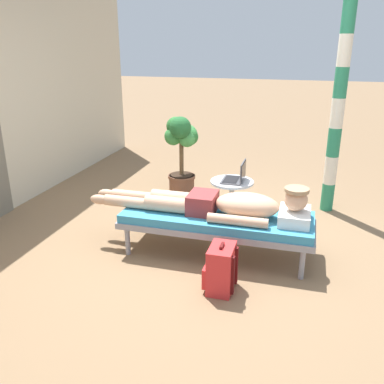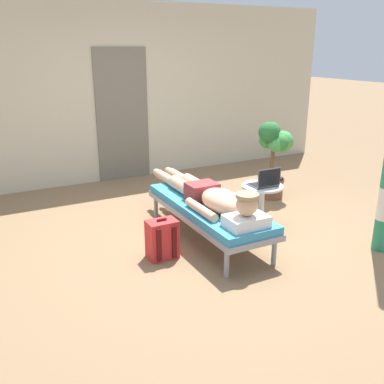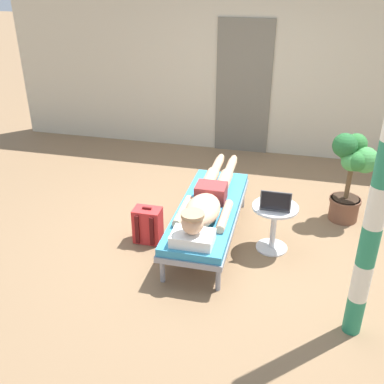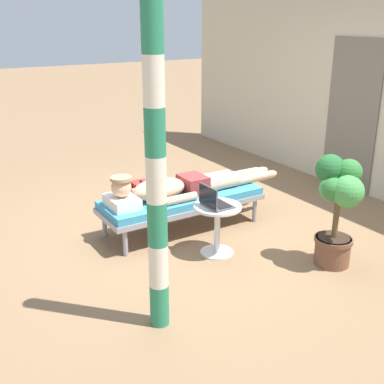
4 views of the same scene
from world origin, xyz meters
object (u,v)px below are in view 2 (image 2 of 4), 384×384
potted_plant (274,152)px  side_table (262,199)px  person_reclining (211,196)px  backpack (162,239)px  laptop (265,182)px  lounge_chair (208,210)px

potted_plant → side_table: bearing=-133.8°
person_reclining → backpack: bearing=-169.1°
side_table → laptop: laptop is taller
side_table → backpack: 1.37m
lounge_chair → backpack: bearing=-164.4°
backpack → potted_plant: potted_plant is taller
lounge_chair → backpack: backpack is taller
lounge_chair → backpack: size_ratio=4.38×
person_reclining → potted_plant: (1.50, 0.86, 0.14)m
lounge_chair → side_table: (0.71, -0.01, 0.01)m
laptop → side_table: bearing=90.0°
backpack → laptop: bearing=4.9°
laptop → potted_plant: size_ratio=0.28×
person_reclining → backpack: 0.72m
person_reclining → potted_plant: size_ratio=1.99×
side_table → person_reclining: bearing=-176.5°
person_reclining → laptop: (0.71, -0.01, 0.06)m
lounge_chair → laptop: (0.71, -0.06, 0.24)m
side_table → potted_plant: size_ratio=0.48×
person_reclining → potted_plant: bearing=29.9°
lounge_chair → person_reclining: size_ratio=0.86×
person_reclining → laptop: bearing=-0.6°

